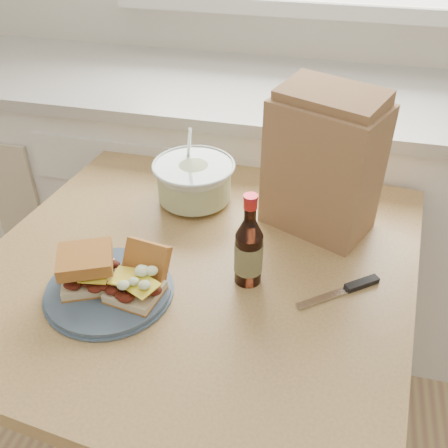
% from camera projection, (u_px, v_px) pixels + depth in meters
% --- Properties ---
extents(cabinet_run, '(2.50, 0.64, 0.94)m').
position_uv_depth(cabinet_run, '(276.00, 205.00, 1.91)').
color(cabinet_run, white).
rests_on(cabinet_run, ground).
extents(dining_table, '(1.05, 1.05, 0.80)m').
position_uv_depth(dining_table, '(199.00, 296.00, 1.21)').
color(dining_table, tan).
rests_on(dining_table, ground).
extents(plate, '(0.26, 0.26, 0.02)m').
position_uv_depth(plate, '(109.00, 290.00, 1.05)').
color(plate, '#44586E').
rests_on(plate, dining_table).
extents(sandwich_left, '(0.14, 0.14, 0.08)m').
position_uv_depth(sandwich_left, '(87.00, 269.00, 1.03)').
color(sandwich_left, beige).
rests_on(sandwich_left, plate).
extents(sandwich_right, '(0.12, 0.15, 0.09)m').
position_uv_depth(sandwich_right, '(138.00, 278.00, 1.02)').
color(sandwich_right, beige).
rests_on(sandwich_right, plate).
extents(coleslaw_bowl, '(0.22, 0.22, 0.21)m').
position_uv_depth(coleslaw_bowl, '(194.00, 183.00, 1.31)').
color(coleslaw_bowl, silver).
rests_on(coleslaw_bowl, dining_table).
extents(beer_bottle, '(0.06, 0.06, 0.22)m').
position_uv_depth(beer_bottle, '(249.00, 250.00, 1.04)').
color(beer_bottle, black).
rests_on(beer_bottle, dining_table).
extents(knife, '(0.17, 0.14, 0.01)m').
position_uv_depth(knife, '(352.00, 287.00, 1.06)').
color(knife, silver).
rests_on(knife, dining_table).
extents(paper_bag, '(0.29, 0.24, 0.32)m').
position_uv_depth(paper_bag, '(323.00, 168.00, 1.16)').
color(paper_bag, '#9E6C4C').
rests_on(paper_bag, dining_table).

